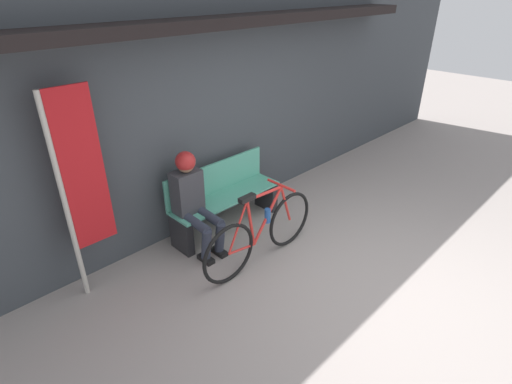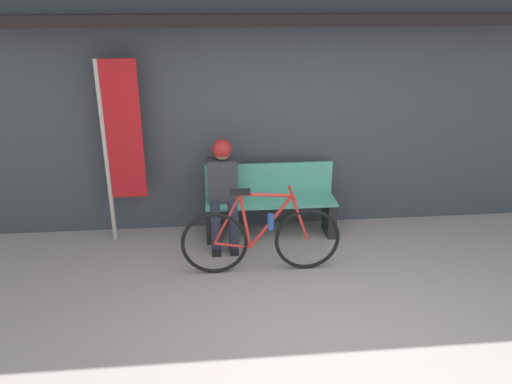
# 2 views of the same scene
# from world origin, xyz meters

# --- Properties ---
(ground_plane) EXTENTS (24.00, 24.00, 0.00)m
(ground_plane) POSITION_xyz_m (0.00, 0.00, 0.00)
(ground_plane) COLOR gray
(storefront_wall) EXTENTS (12.00, 0.56, 3.20)m
(storefront_wall) POSITION_xyz_m (0.00, 2.44, 1.66)
(storefront_wall) COLOR #3D4247
(storefront_wall) RESTS_ON ground_plane
(park_bench_near) EXTENTS (1.55, 0.42, 0.87)m
(park_bench_near) POSITION_xyz_m (-0.28, 2.10, 0.40)
(park_bench_near) COLOR #51A88E
(park_bench_near) RESTS_ON ground_plane
(bicycle) EXTENTS (1.67, 0.40, 0.94)m
(bicycle) POSITION_xyz_m (-0.47, 1.23, 0.39)
(bicycle) COLOR black
(bicycle) RESTS_ON ground_plane
(person_seated) EXTENTS (0.34, 0.63, 1.23)m
(person_seated) POSITION_xyz_m (-0.84, 1.98, 0.71)
(person_seated) COLOR #2D3342
(person_seated) RESTS_ON ground_plane
(banner_pole) EXTENTS (0.45, 0.05, 2.12)m
(banner_pole) POSITION_xyz_m (-1.99, 2.14, 1.25)
(banner_pole) COLOR #B7B2A8
(banner_pole) RESTS_ON ground_plane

